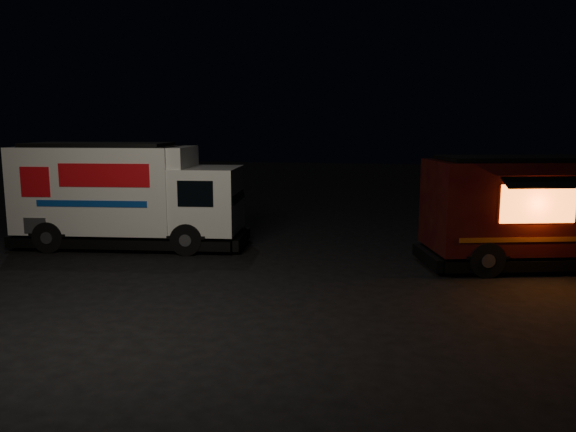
# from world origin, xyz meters

# --- Properties ---
(ground) EXTENTS (80.00, 80.00, 0.00)m
(ground) POSITION_xyz_m (0.00, 0.00, 0.00)
(ground) COLOR black
(ground) RESTS_ON ground
(white_truck) EXTENTS (6.79, 2.98, 2.98)m
(white_truck) POSITION_xyz_m (-4.61, 3.36, 1.49)
(white_truck) COLOR silver
(white_truck) RESTS_ON ground
(red_truck) EXTENTS (6.23, 3.62, 2.73)m
(red_truck) POSITION_xyz_m (6.42, 3.24, 1.37)
(red_truck) COLOR #3D120B
(red_truck) RESTS_ON ground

